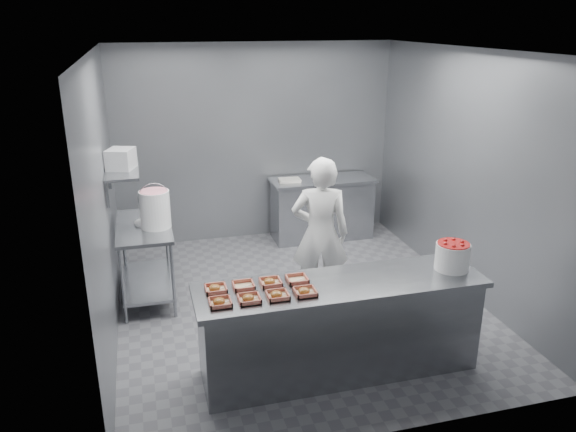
% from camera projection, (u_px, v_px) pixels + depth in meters
% --- Properties ---
extents(floor, '(4.50, 4.50, 0.00)m').
position_uv_depth(floor, '(298.00, 303.00, 6.46)').
color(floor, '#4C4C51').
rests_on(floor, ground).
extents(ceiling, '(4.50, 4.50, 0.00)m').
position_uv_depth(ceiling, '(300.00, 50.00, 5.53)').
color(ceiling, white).
rests_on(ceiling, wall_back).
extents(wall_back, '(4.00, 0.04, 2.80)m').
position_uv_depth(wall_back, '(256.00, 143.00, 8.05)').
color(wall_back, slate).
rests_on(wall_back, ground).
extents(wall_left, '(0.04, 4.50, 2.80)m').
position_uv_depth(wall_left, '(104.00, 201.00, 5.51)').
color(wall_left, slate).
rests_on(wall_left, ground).
extents(wall_right, '(0.04, 4.50, 2.80)m').
position_uv_depth(wall_right, '(465.00, 173.00, 6.49)').
color(wall_right, slate).
rests_on(wall_right, ground).
extents(service_counter, '(2.60, 0.70, 0.90)m').
position_uv_depth(service_counter, '(340.00, 327.00, 5.08)').
color(service_counter, slate).
rests_on(service_counter, ground).
extents(prep_table, '(0.60, 1.20, 0.90)m').
position_uv_depth(prep_table, '(146.00, 250.00, 6.41)').
color(prep_table, slate).
rests_on(prep_table, ground).
extents(back_counter, '(1.50, 0.60, 0.90)m').
position_uv_depth(back_counter, '(322.00, 208.00, 8.26)').
color(back_counter, slate).
rests_on(back_counter, ground).
extents(wall_shelf, '(0.35, 0.90, 0.03)m').
position_uv_depth(wall_shelf, '(122.00, 170.00, 6.05)').
color(wall_shelf, slate).
rests_on(wall_shelf, wall_left).
extents(tray_0, '(0.19, 0.18, 0.06)m').
position_uv_depth(tray_0, '(220.00, 302.00, 4.55)').
color(tray_0, tan).
rests_on(tray_0, service_counter).
extents(tray_1, '(0.19, 0.18, 0.06)m').
position_uv_depth(tray_1, '(249.00, 298.00, 4.60)').
color(tray_1, tan).
rests_on(tray_1, service_counter).
extents(tray_2, '(0.19, 0.18, 0.06)m').
position_uv_depth(tray_2, '(277.00, 295.00, 4.66)').
color(tray_2, tan).
rests_on(tray_2, service_counter).
extents(tray_3, '(0.19, 0.18, 0.06)m').
position_uv_depth(tray_3, '(305.00, 291.00, 4.72)').
color(tray_3, tan).
rests_on(tray_3, service_counter).
extents(tray_4, '(0.19, 0.18, 0.06)m').
position_uv_depth(tray_4, '(216.00, 288.00, 4.77)').
color(tray_4, tan).
rests_on(tray_4, service_counter).
extents(tray_5, '(0.19, 0.18, 0.04)m').
position_uv_depth(tray_5, '(244.00, 285.00, 4.83)').
color(tray_5, tan).
rests_on(tray_5, service_counter).
extents(tray_6, '(0.19, 0.18, 0.06)m').
position_uv_depth(tray_6, '(270.00, 282.00, 4.89)').
color(tray_6, tan).
rests_on(tray_6, service_counter).
extents(tray_7, '(0.19, 0.18, 0.04)m').
position_uv_depth(tray_7, '(297.00, 279.00, 4.95)').
color(tray_7, tan).
rests_on(tray_7, service_counter).
extents(worker, '(0.72, 0.57, 1.73)m').
position_uv_depth(worker, '(320.00, 234.00, 6.13)').
color(worker, silver).
rests_on(worker, ground).
extents(strawberry_tub, '(0.31, 0.31, 0.26)m').
position_uv_depth(strawberry_tub, '(452.00, 255.00, 5.15)').
color(strawberry_tub, white).
rests_on(strawberry_tub, service_counter).
extents(glaze_bucket, '(0.35, 0.33, 0.51)m').
position_uv_depth(glaze_bucket, '(155.00, 208.00, 6.17)').
color(glaze_bucket, white).
rests_on(glaze_bucket, prep_table).
extents(bucket_lid, '(0.40, 0.40, 0.02)m').
position_uv_depth(bucket_lid, '(148.00, 222.00, 6.35)').
color(bucket_lid, white).
rests_on(bucket_lid, prep_table).
extents(rag, '(0.15, 0.13, 0.02)m').
position_uv_depth(rag, '(149.00, 211.00, 6.72)').
color(rag, '#CCB28C').
rests_on(rag, prep_table).
extents(appliance, '(0.34, 0.36, 0.22)m').
position_uv_depth(appliance, '(121.00, 159.00, 6.00)').
color(appliance, gray).
rests_on(appliance, wall_shelf).
extents(paper_stack, '(0.32, 0.25, 0.04)m').
position_uv_depth(paper_stack, '(290.00, 180.00, 7.99)').
color(paper_stack, silver).
rests_on(paper_stack, back_counter).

